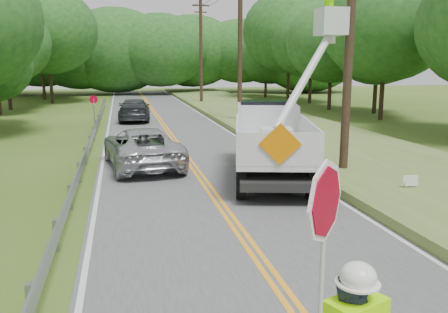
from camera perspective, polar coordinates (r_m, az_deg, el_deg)
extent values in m
cube|color=#4B4A4D|center=(20.59, -4.77, 0.19)|extent=(7.20, 96.00, 0.02)
cube|color=#FAA01E|center=(20.57, -5.05, 0.22)|extent=(0.12, 96.00, 0.00)
cube|color=#FAA01E|center=(20.60, -4.50, 0.24)|extent=(0.12, 96.00, 0.00)
cube|color=silver|center=(20.43, -14.41, -0.17)|extent=(0.12, 96.00, 0.00)
cube|color=silver|center=(21.30, 4.46, 0.61)|extent=(0.12, 96.00, 0.00)
cube|color=gray|center=(8.04, -22.35, -16.30)|extent=(0.12, 0.14, 0.70)
cube|color=gray|center=(10.76, -19.66, -8.99)|extent=(0.12, 0.14, 0.70)
cube|color=gray|center=(13.60, -18.13, -4.67)|extent=(0.12, 0.14, 0.70)
cube|color=gray|center=(16.50, -17.15, -1.86)|extent=(0.12, 0.14, 0.70)
cube|color=gray|center=(19.43, -16.46, 0.12)|extent=(0.12, 0.14, 0.70)
cube|color=gray|center=(22.37, -15.95, 1.57)|extent=(0.12, 0.14, 0.70)
cube|color=gray|center=(25.33, -15.56, 2.68)|extent=(0.12, 0.14, 0.70)
cube|color=gray|center=(28.30, -15.26, 3.57)|extent=(0.12, 0.14, 0.70)
cube|color=gray|center=(31.27, -15.01, 4.28)|extent=(0.12, 0.14, 0.70)
cube|color=gray|center=(34.25, -14.80, 4.87)|extent=(0.12, 0.14, 0.70)
cube|color=gray|center=(37.24, -14.62, 5.37)|extent=(0.12, 0.14, 0.70)
cube|color=gray|center=(40.22, -14.48, 5.79)|extent=(0.12, 0.14, 0.70)
cube|color=gray|center=(43.21, -14.35, 6.15)|extent=(0.12, 0.14, 0.70)
cube|color=gray|center=(21.34, -15.88, 1.80)|extent=(0.05, 48.00, 0.34)
cylinder|color=black|center=(16.89, 15.03, 14.45)|extent=(0.30, 0.30, 10.00)
cylinder|color=black|center=(31.00, 1.95, 13.21)|extent=(0.30, 0.30, 10.00)
cylinder|color=black|center=(45.69, -2.81, 12.58)|extent=(0.30, 0.30, 10.00)
cube|color=black|center=(45.97, -2.86, 17.82)|extent=(1.60, 0.12, 0.12)
cube|color=black|center=(45.91, -2.85, 17.08)|extent=(1.20, 0.10, 0.10)
cube|color=#517030|center=(22.60, 13.36, 1.28)|extent=(7.00, 96.00, 0.30)
cylinder|color=#332319|center=(44.25, -24.61, 7.23)|extent=(0.32, 0.32, 3.21)
ellipsoid|color=#18481D|center=(44.21, -25.04, 12.29)|extent=(7.48, 7.48, 6.59)
cylinder|color=#332319|center=(49.84, -20.23, 8.40)|extent=(0.32, 0.32, 4.08)
ellipsoid|color=#18481D|center=(49.90, -20.63, 14.11)|extent=(9.51, 9.51, 8.37)
cylinder|color=#332319|center=(55.46, -21.05, 8.48)|extent=(0.32, 0.32, 3.91)
ellipsoid|color=#18481D|center=(55.50, -21.40, 13.41)|extent=(9.13, 9.13, 8.04)
cylinder|color=#332319|center=(34.90, 18.58, 7.31)|extent=(0.32, 0.32, 3.78)
ellipsoid|color=#18481D|center=(34.94, 19.07, 14.87)|extent=(8.81, 8.81, 7.75)
cylinder|color=#332319|center=(39.35, 17.84, 7.32)|extent=(0.32, 0.32, 3.21)
ellipsoid|color=#18481D|center=(39.31, 18.19, 13.02)|extent=(7.48, 7.48, 6.58)
cylinder|color=#332319|center=(41.36, 12.69, 7.80)|extent=(0.32, 0.32, 3.27)
ellipsoid|color=#18481D|center=(41.33, 12.93, 13.32)|extent=(7.62, 7.62, 6.70)
cylinder|color=#332319|center=(47.79, 10.40, 8.47)|extent=(0.32, 0.32, 3.51)
ellipsoid|color=#18481D|center=(47.78, 10.59, 13.61)|extent=(8.19, 8.19, 7.21)
cylinder|color=#332319|center=(50.84, 7.78, 9.08)|extent=(0.32, 0.32, 4.17)
ellipsoid|color=#18481D|center=(50.90, 7.94, 14.81)|extent=(9.72, 9.72, 8.56)
cylinder|color=#332319|center=(55.83, 5.07, 8.57)|extent=(0.32, 0.32, 2.69)
ellipsoid|color=#18481D|center=(55.77, 5.13, 11.94)|extent=(6.28, 6.28, 5.53)
ellipsoid|color=#18481D|center=(64.04, -21.38, 11.91)|extent=(12.07, 9.05, 9.05)
ellipsoid|color=#18481D|center=(62.63, -17.05, 12.22)|extent=(12.91, 9.68, 9.68)
ellipsoid|color=#18481D|center=(62.20, -12.99, 12.43)|extent=(14.14, 10.61, 10.61)
ellipsoid|color=#18481D|center=(60.67, -7.73, 12.65)|extent=(12.11, 9.09, 9.09)
ellipsoid|color=#18481D|center=(64.58, -3.82, 12.63)|extent=(12.72, 9.54, 9.54)
ellipsoid|color=#18481D|center=(65.07, 2.06, 12.64)|extent=(11.37, 8.53, 8.53)
ellipsoid|color=#18481D|center=(65.30, 5.68, 12.59)|extent=(11.73, 8.80, 8.80)
ellipsoid|color=#18481D|center=(65.03, 10.27, 12.47)|extent=(14.56, 10.92, 10.92)
ellipsoid|color=white|center=(4.85, 15.95, -13.80)|extent=(0.36, 0.36, 0.29)
cylinder|color=#9F001C|center=(4.27, 12.15, -5.33)|extent=(0.56, 0.56, 0.76)
cylinder|color=black|center=(13.84, 2.13, -3.11)|extent=(0.54, 1.04, 1.00)
cylinder|color=black|center=(14.01, 10.66, -3.13)|extent=(0.54, 1.04, 1.00)
cylinder|color=black|center=(15.86, 2.08, -1.25)|extent=(0.54, 1.04, 1.00)
cylinder|color=black|center=(16.01, 9.53, -1.28)|extent=(0.54, 1.04, 1.00)
cylinder|color=black|center=(18.40, 2.03, 0.51)|extent=(0.54, 1.04, 1.00)
cylinder|color=black|center=(18.53, 8.46, 0.47)|extent=(0.54, 1.04, 1.00)
cube|color=black|center=(16.19, 5.75, -0.78)|extent=(3.73, 6.98, 0.26)
cube|color=silver|center=(15.37, 5.97, 0.55)|extent=(3.48, 5.21, 0.23)
cube|color=silver|center=(15.24, 1.61, 2.49)|extent=(1.22, 4.65, 0.93)
cube|color=silver|center=(15.42, 10.37, 2.42)|extent=(1.22, 4.65, 0.93)
cube|color=silver|center=(12.96, 6.78, 0.85)|extent=(2.33, 0.64, 0.93)
cube|color=silver|center=(18.80, 5.21, 3.49)|extent=(2.75, 2.48, 1.87)
cube|color=black|center=(18.93, 5.21, 5.60)|extent=(2.34, 1.81, 0.78)
cube|color=silver|center=(14.16, 6.35, 1.75)|extent=(1.13, 1.13, 0.83)
cube|color=silver|center=(16.61, 12.85, 15.63)|extent=(0.88, 0.88, 0.88)
cube|color=orange|center=(12.86, 6.83, 1.48)|extent=(1.15, 0.32, 1.17)
imported|color=#B8BABF|center=(18.33, -9.91, 1.12)|extent=(3.15, 5.70, 1.51)
imported|color=#33353A|center=(33.22, -10.80, 5.59)|extent=(2.38, 5.28, 1.50)
cylinder|color=gray|center=(27.16, -15.43, 4.70)|extent=(0.06, 0.06, 2.07)
cylinder|color=#9F001C|center=(27.07, -15.54, 6.67)|extent=(0.46, 0.16, 0.47)
cube|color=white|center=(15.09, 21.66, -2.73)|extent=(0.46, 0.09, 0.33)
cylinder|color=gray|center=(15.05, 20.99, -3.81)|extent=(0.02, 0.02, 0.46)
cylinder|color=gray|center=(15.26, 22.16, -3.70)|extent=(0.02, 0.02, 0.46)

